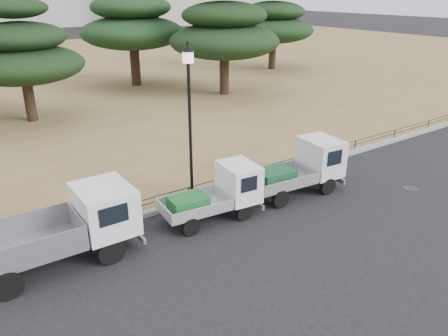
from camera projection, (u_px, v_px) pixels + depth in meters
ground at (259, 224)px, 14.22m from camera, size 220.00×220.00×0.00m
lawn at (34, 77)px, 37.42m from camera, size 120.00×56.00×0.15m
curb at (215, 193)px, 16.16m from camera, size 120.00×0.25×0.16m
truck_large at (63, 227)px, 11.89m from camera, size 4.50×1.82×1.96m
truck_kei_front at (218, 193)px, 14.36m from camera, size 3.39×1.69×1.74m
truck_kei_rear at (301, 168)px, 16.17m from camera, size 3.78×1.88×1.92m
street_lamp at (189, 97)px, 14.57m from camera, size 0.48×0.48×5.32m
pipe_fence at (212, 183)px, 16.14m from camera, size 38.00×0.04×0.40m
manhole at (410, 188)px, 16.74m from camera, size 0.60×0.60×0.01m
pine_center_left at (21, 52)px, 23.39m from camera, size 6.48×6.48×6.59m
pine_center_right at (132, 21)px, 32.22m from camera, size 7.71×7.71×8.18m
pine_east_near at (224, 29)px, 29.48m from camera, size 7.55×7.55×7.63m
pine_east_far at (274, 21)px, 39.37m from camera, size 7.28×7.28×7.31m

